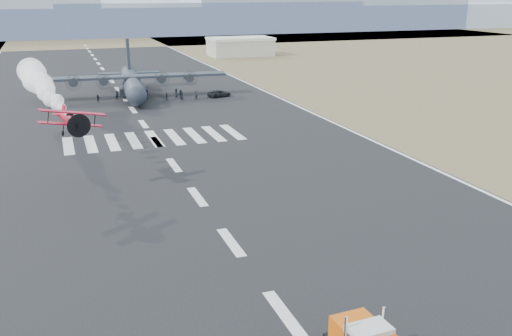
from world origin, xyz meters
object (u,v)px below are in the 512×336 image
transport_aircraft (132,82)px  crew_d (167,96)px  crew_c (147,94)px  crew_g (196,95)px  crew_e (176,93)px  crew_h (117,95)px  crew_b (98,99)px  crew_f (181,94)px  support_vehicle (219,94)px  crew_a (182,96)px  aerobatic_biplane (71,120)px  hangar_right (240,46)px

transport_aircraft → crew_d: size_ratio=24.11×
crew_c → crew_g: crew_c is taller
crew_g → transport_aircraft: bearing=23.7°
crew_e → crew_h: crew_e is taller
crew_c → crew_g: (9.01, -4.02, -0.04)m
crew_b → crew_c: 9.53m
transport_aircraft → crew_f: (8.53, -6.57, -1.90)m
support_vehicle → crew_a: size_ratio=2.72×
support_vehicle → crew_h: bearing=61.8°
crew_b → crew_g: (18.52, -3.50, 0.11)m
crew_a → aerobatic_biplane: bearing=42.5°
transport_aircraft → crew_g: 14.27m
transport_aircraft → crew_c: size_ratio=20.09×
crew_b → hangar_right: bearing=74.4°
crew_a → crew_b: bearing=-35.7°
aerobatic_biplane → crew_e: size_ratio=3.79×
support_vehicle → crew_b: bearing=68.0°
transport_aircraft → crew_a: bearing=-42.4°
crew_d → crew_f: crew_f is taller
crew_b → crew_f: (15.85, -1.44, 0.12)m
crew_d → aerobatic_biplane: bearing=-1.1°
support_vehicle → transport_aircraft: bearing=49.4°
crew_c → crew_a: bearing=160.7°
crew_d → support_vehicle: bearing=110.5°
crew_e → crew_f: bearing=34.4°
aerobatic_biplane → crew_h: bearing=71.7°
hangar_right → crew_c: 79.91m
hangar_right → crew_d: (-38.34, -70.48, -2.23)m
hangar_right → crew_h: size_ratio=11.49×
aerobatic_biplane → crew_a: (22.07, 46.75, -6.83)m
support_vehicle → crew_h: crew_h is taller
crew_b → crew_d: 13.08m
aerobatic_biplane → crew_c: size_ratio=3.66×
aerobatic_biplane → crew_b: size_ratio=4.36×
hangar_right → crew_a: size_ratio=11.48×
aerobatic_biplane → crew_d: (19.42, 48.62, -6.94)m
transport_aircraft → support_vehicle: (16.41, -7.03, -2.13)m
hangar_right → crew_e: hangar_right is taller
transport_aircraft → crew_d: (5.63, -7.00, -2.02)m
crew_a → crew_d: (-2.65, 1.87, -0.11)m
aerobatic_biplane → transport_aircraft: 57.52m
crew_d → crew_f: bearing=119.1°
hangar_right → support_vehicle: (-27.56, -70.51, -2.33)m
support_vehicle → crew_e: crew_e is taller
transport_aircraft → crew_b: transport_aircraft is taller
aerobatic_biplane → crew_b: aerobatic_biplane is taller
crew_f → crew_a: bearing=43.9°
support_vehicle → crew_f: crew_f is taller
transport_aircraft → crew_f: 10.93m
hangar_right → crew_f: bearing=-116.8°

